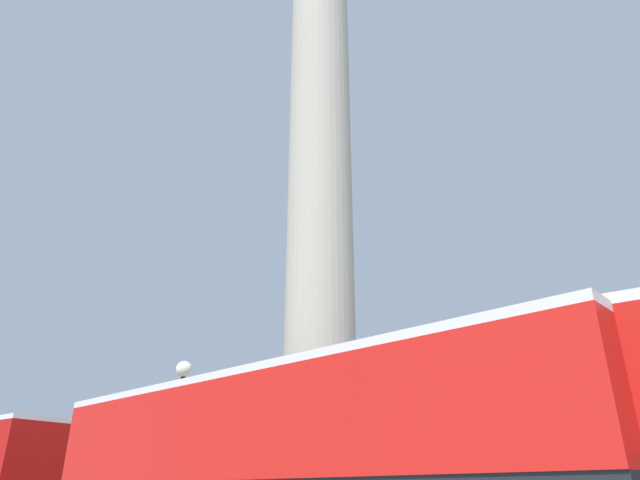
# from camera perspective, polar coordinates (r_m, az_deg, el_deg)

# --- Properties ---
(monument_column) EXTENTS (5.20, 5.20, 27.14)m
(monument_column) POSITION_cam_1_polar(r_m,az_deg,el_deg) (17.13, 0.00, 2.13)
(monument_column) COLOR #A39E8E
(monument_column) RESTS_ON ground_plane
(street_lamp) EXTENTS (0.45, 0.45, 5.84)m
(street_lamp) POSITION_cam_1_polar(r_m,az_deg,el_deg) (16.39, -14.22, -19.98)
(street_lamp) COLOR black
(street_lamp) RESTS_ON ground_plane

